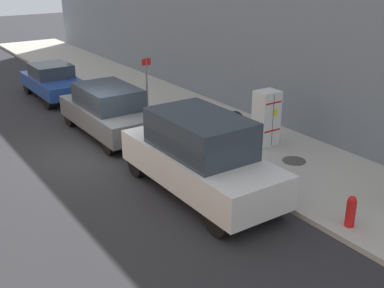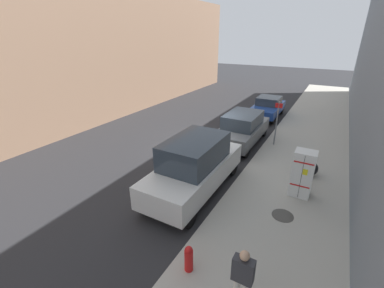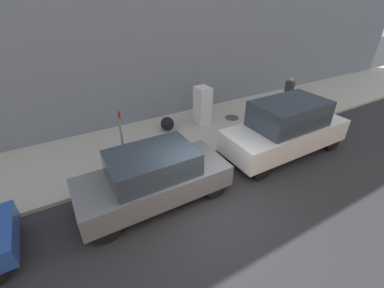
{
  "view_description": "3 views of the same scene",
  "coord_description": "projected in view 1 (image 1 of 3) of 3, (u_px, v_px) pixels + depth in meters",
  "views": [
    {
      "loc": [
        5.3,
        13.38,
        5.84
      ],
      "look_at": [
        -1.52,
        3.38,
        1.09
      ],
      "focal_mm": 45.0,
      "sensor_mm": 36.0,
      "label": 1
    },
    {
      "loc": [
        -5.36,
        11.67,
        5.66
      ],
      "look_at": [
        -0.6,
        3.19,
        1.48
      ],
      "focal_mm": 24.0,
      "sensor_mm": 36.0,
      "label": 2
    },
    {
      "loc": [
        4.52,
        -3.31,
        5.58
      ],
      "look_at": [
        -2.2,
        0.55,
        0.96
      ],
      "focal_mm": 24.0,
      "sensor_mm": 36.0,
      "label": 3
    }
  ],
  "objects": [
    {
      "name": "parked_hatchback_blue",
      "position": [
        53.0,
        81.0,
        20.93
      ],
      "size": [
        1.77,
        4.05,
        1.47
      ],
      "color": "#23479E",
      "rests_on": "ground"
    },
    {
      "name": "discarded_refrigerator",
      "position": [
        266.0,
        118.0,
        15.35
      ],
      "size": [
        0.73,
        0.62,
        1.76
      ],
      "color": "white",
      "rests_on": "sidewalk_slab"
    },
    {
      "name": "parked_van_white",
      "position": [
        200.0,
        156.0,
        12.28
      ],
      "size": [
        1.94,
        5.03,
        2.16
      ],
      "color": "silver",
      "rests_on": "ground"
    },
    {
      "name": "sidewalk_slab",
      "position": [
        207.0,
        125.0,
        17.55
      ],
      "size": [
        4.08,
        44.0,
        0.14
      ],
      "primitive_type": "cube",
      "color": "#B2ADA0",
      "rests_on": "ground"
    },
    {
      "name": "trash_bag",
      "position": [
        235.0,
        119.0,
        17.0
      ],
      "size": [
        0.61,
        0.61,
        0.61
      ],
      "primitive_type": "sphere",
      "color": "black",
      "rests_on": "sidewalk_slab"
    },
    {
      "name": "manhole_cover",
      "position": [
        294.0,
        161.0,
        14.32
      ],
      "size": [
        0.7,
        0.7,
        0.02
      ],
      "primitive_type": "cylinder",
      "color": "#47443F",
      "rests_on": "sidewalk_slab"
    },
    {
      "name": "street_sign_post",
      "position": [
        147.0,
        84.0,
        17.51
      ],
      "size": [
        0.36,
        0.07,
        2.36
      ],
      "color": "slate",
      "rests_on": "sidewalk_slab"
    },
    {
      "name": "parked_suv_gray",
      "position": [
        109.0,
        110.0,
        16.55
      ],
      "size": [
        1.87,
        4.47,
        1.72
      ],
      "color": "slate",
      "rests_on": "ground"
    },
    {
      "name": "ground_plane",
      "position": [
        92.0,
        154.0,
        15.21
      ],
      "size": [
        80.0,
        80.0,
        0.0
      ],
      "primitive_type": "plane",
      "color": "#28282B"
    },
    {
      "name": "fire_hydrant",
      "position": [
        351.0,
        211.0,
        10.75
      ],
      "size": [
        0.22,
        0.22,
        0.75
      ],
      "color": "red",
      "rests_on": "sidewalk_slab"
    }
  ]
}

